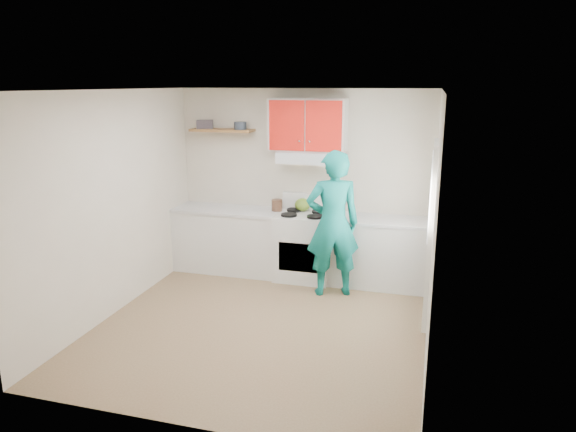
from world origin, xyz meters
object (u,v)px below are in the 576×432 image
(tin, at_px, (240,126))
(crock, at_px, (277,206))
(person, at_px, (333,224))
(kettle, at_px, (302,205))
(stove, at_px, (304,246))

(tin, distance_m, crock, 1.23)
(tin, distance_m, person, 1.95)
(kettle, xyz_separation_m, crock, (-0.35, -0.08, -0.02))
(tin, bearing_deg, crock, -6.16)
(stove, xyz_separation_m, tin, (-0.97, 0.15, 1.63))
(stove, bearing_deg, person, -43.70)
(stove, xyz_separation_m, kettle, (-0.07, 0.17, 0.55))
(stove, relative_size, tin, 5.31)
(crock, bearing_deg, stove, -12.24)
(kettle, bearing_deg, person, -34.73)
(kettle, height_order, crock, kettle)
(stove, bearing_deg, tin, 171.16)
(person, bearing_deg, crock, -52.38)
(stove, height_order, crock, crock)
(crock, height_order, person, person)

